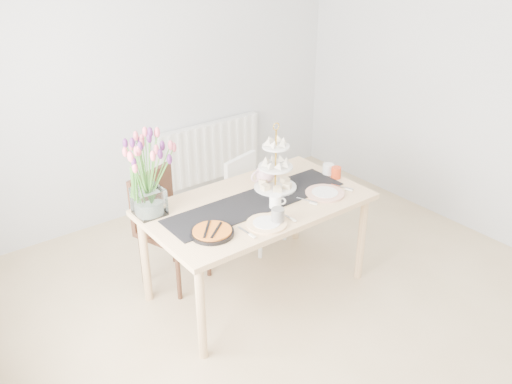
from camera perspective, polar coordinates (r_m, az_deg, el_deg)
room_shell at (r=3.33m, az=7.75°, el=4.31°), size 4.50×4.50×4.50m
radiator at (r=5.53m, az=-5.06°, el=4.23°), size 1.20×0.08×0.60m
dining_table at (r=3.91m, az=0.07°, el=-2.05°), size 1.60×0.90×0.75m
chair_brown at (r=4.18m, az=-9.59°, el=-2.86°), size 0.56×0.56×0.89m
chair_white at (r=4.65m, az=-0.67°, el=-0.29°), size 0.48×0.48×0.77m
table_runner at (r=3.87m, az=0.07°, el=-1.00°), size 1.40×0.35×0.01m
tulip_vase at (r=3.62m, az=-11.62°, el=3.04°), size 0.69×0.69×0.60m
cake_stand at (r=4.01m, az=2.06°, el=2.07°), size 0.32×0.32×0.47m
teapot at (r=4.12m, az=0.97°, el=1.93°), size 0.25×0.21×0.16m
cream_jug at (r=4.32m, az=7.60°, el=2.38°), size 0.11×0.11×0.09m
tart_tin at (r=3.48m, az=-4.63°, el=-4.26°), size 0.28×0.28×0.03m
mug_grey at (r=3.59m, az=2.31°, el=-2.52°), size 0.12×0.12×0.10m
mug_white at (r=3.77m, az=2.04°, el=-1.01°), size 0.12×0.12×0.10m
mug_orange at (r=4.26m, az=8.43°, el=2.03°), size 0.11×0.11×0.09m
plate_left at (r=3.59m, az=1.12°, el=-3.34°), size 0.28×0.28×0.01m
plate_right at (r=4.01m, az=7.25°, el=-0.13°), size 0.38×0.38×0.01m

